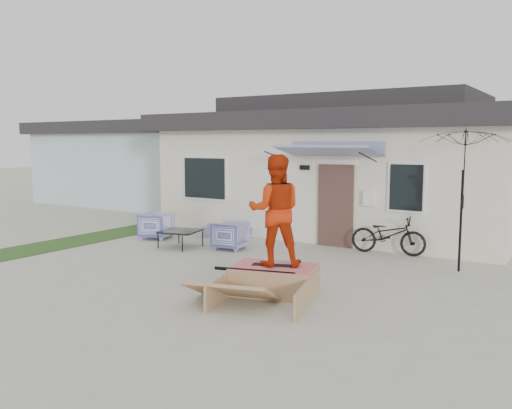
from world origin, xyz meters
The scene contains 13 objects.
ground centered at (0.00, 0.00, 0.00)m, with size 90.00×90.00×0.00m, color #ADAC9B.
grass_strip centered at (-5.20, 2.00, 0.00)m, with size 1.40×8.00×0.01m, color #274A1B.
house centered at (0.00, 7.99, 1.94)m, with size 10.80×8.49×4.10m.
neighbor_house centered at (-10.50, 10.00, 1.78)m, with size 8.60×7.60×3.50m.
loveseat centered at (-2.14, 4.12, 0.26)m, with size 1.35×0.40×0.53m, color #3D3F9C.
armchair_left centered at (-3.62, 2.82, 0.40)m, with size 0.77×0.72×0.80m, color #3D3F9C.
armchair_right centered at (-1.07, 2.73, 0.39)m, with size 0.75×0.70×0.77m, color #3D3F9C.
coffee_table centered at (-2.25, 2.22, 0.22)m, with size 0.89×0.89×0.44m, color black.
bicycle centered at (2.45, 4.28, 0.57)m, with size 0.62×1.77×1.13m, color black.
patio_umbrella centered at (4.26, 3.40, 1.75)m, with size 2.19×2.09×2.20m.
skate_ramp centered at (1.86, -0.03, 0.24)m, with size 1.43×1.91×0.48m, color #9C7851, non-canonical shape.
skateboard centered at (1.84, 0.01, 0.50)m, with size 0.81×0.20×0.05m, color black.
skater centered at (1.84, 0.01, 1.50)m, with size 0.95×0.74×1.95m, color red.
Camera 1 is at (6.53, -7.92, 2.65)m, focal length 37.30 mm.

